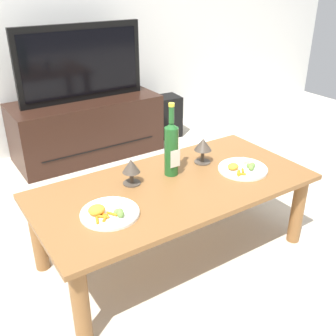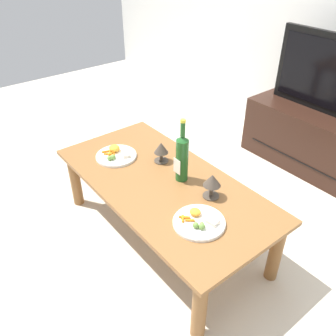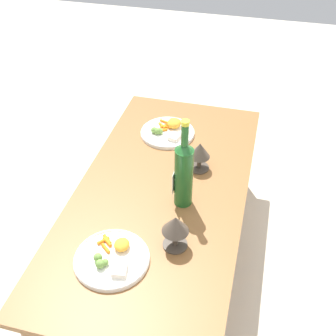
{
  "view_description": "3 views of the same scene",
  "coord_description": "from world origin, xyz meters",
  "px_view_note": "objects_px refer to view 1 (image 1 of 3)",
  "views": [
    {
      "loc": [
        -0.97,
        -1.41,
        1.36
      ],
      "look_at": [
        0.01,
        0.08,
        0.48
      ],
      "focal_mm": 42.27,
      "sensor_mm": 36.0,
      "label": 1
    },
    {
      "loc": [
        1.29,
        -0.98,
        1.62
      ],
      "look_at": [
        -0.03,
        0.06,
        0.47
      ],
      "focal_mm": 37.84,
      "sensor_mm": 36.0,
      "label": 2
    },
    {
      "loc": [
        1.22,
        0.34,
        1.58
      ],
      "look_at": [
        -0.04,
        0.02,
        0.51
      ],
      "focal_mm": 45.17,
      "sensor_mm": 36.0,
      "label": 3
    }
  ],
  "objects_px": {
    "dinner_plate_left": "(109,212)",
    "dining_table": "(174,196)",
    "floor_speaker": "(168,116)",
    "goblet_left": "(131,168)",
    "tv_stand": "(87,128)",
    "dinner_plate_right": "(243,168)",
    "tv_screen": "(81,63)",
    "goblet_right": "(203,146)",
    "wine_bottle": "(171,147)"
  },
  "relations": [
    {
      "from": "dining_table",
      "to": "dinner_plate_right",
      "type": "height_order",
      "value": "dinner_plate_right"
    },
    {
      "from": "goblet_left",
      "to": "dinner_plate_left",
      "type": "distance_m",
      "value": 0.3
    },
    {
      "from": "floor_speaker",
      "to": "wine_bottle",
      "type": "relative_size",
      "value": 0.97
    },
    {
      "from": "tv_screen",
      "to": "dinner_plate_right",
      "type": "relative_size",
      "value": 3.8
    },
    {
      "from": "dinner_plate_left",
      "to": "dining_table",
      "type": "bearing_deg",
      "value": 10.36
    },
    {
      "from": "tv_screen",
      "to": "dinner_plate_left",
      "type": "distance_m",
      "value": 1.64
    },
    {
      "from": "dining_table",
      "to": "floor_speaker",
      "type": "xyz_separation_m",
      "value": [
        0.92,
        1.46,
        -0.17
      ]
    },
    {
      "from": "goblet_right",
      "to": "dining_table",
      "type": "bearing_deg",
      "value": -155.61
    },
    {
      "from": "tv_stand",
      "to": "dinner_plate_right",
      "type": "distance_m",
      "value": 1.56
    },
    {
      "from": "tv_screen",
      "to": "floor_speaker",
      "type": "height_order",
      "value": "tv_screen"
    },
    {
      "from": "dinner_plate_left",
      "to": "dinner_plate_right",
      "type": "xyz_separation_m",
      "value": [
        0.77,
        0.0,
        -0.0
      ]
    },
    {
      "from": "goblet_right",
      "to": "dinner_plate_left",
      "type": "distance_m",
      "value": 0.69
    },
    {
      "from": "tv_stand",
      "to": "dinner_plate_right",
      "type": "bearing_deg",
      "value": -80.91
    },
    {
      "from": "dining_table",
      "to": "tv_screen",
      "type": "relative_size",
      "value": 1.41
    },
    {
      "from": "tv_stand",
      "to": "goblet_left",
      "type": "height_order",
      "value": "goblet_left"
    },
    {
      "from": "tv_screen",
      "to": "floor_speaker",
      "type": "bearing_deg",
      "value": 0.16
    },
    {
      "from": "dining_table",
      "to": "wine_bottle",
      "type": "relative_size",
      "value": 3.65
    },
    {
      "from": "dining_table",
      "to": "dinner_plate_left",
      "type": "bearing_deg",
      "value": -169.64
    },
    {
      "from": "floor_speaker",
      "to": "goblet_left",
      "type": "distance_m",
      "value": 1.76
    },
    {
      "from": "goblet_left",
      "to": "goblet_right",
      "type": "height_order",
      "value": "goblet_right"
    },
    {
      "from": "tv_stand",
      "to": "dinner_plate_right",
      "type": "height_order",
      "value": "same"
    },
    {
      "from": "goblet_left",
      "to": "goblet_right",
      "type": "distance_m",
      "value": 0.44
    },
    {
      "from": "goblet_right",
      "to": "dinner_plate_right",
      "type": "xyz_separation_m",
      "value": [
        0.12,
        -0.19,
        -0.09
      ]
    },
    {
      "from": "goblet_right",
      "to": "dinner_plate_right",
      "type": "distance_m",
      "value": 0.24
    },
    {
      "from": "tv_stand",
      "to": "floor_speaker",
      "type": "distance_m",
      "value": 0.78
    },
    {
      "from": "floor_speaker",
      "to": "goblet_left",
      "type": "bearing_deg",
      "value": -123.64
    },
    {
      "from": "dinner_plate_left",
      "to": "floor_speaker",
      "type": "bearing_deg",
      "value": 49.38
    },
    {
      "from": "dining_table",
      "to": "goblet_left",
      "type": "distance_m",
      "value": 0.26
    },
    {
      "from": "dining_table",
      "to": "goblet_right",
      "type": "height_order",
      "value": "goblet_right"
    },
    {
      "from": "floor_speaker",
      "to": "goblet_right",
      "type": "xyz_separation_m",
      "value": [
        -0.65,
        -1.33,
        0.34
      ]
    },
    {
      "from": "tv_screen",
      "to": "dinner_plate_right",
      "type": "xyz_separation_m",
      "value": [
        0.24,
        -1.52,
        -0.31
      ]
    },
    {
      "from": "dining_table",
      "to": "floor_speaker",
      "type": "bearing_deg",
      "value": 57.71
    },
    {
      "from": "tv_stand",
      "to": "goblet_left",
      "type": "bearing_deg",
      "value": -103.15
    },
    {
      "from": "goblet_left",
      "to": "dinner_plate_right",
      "type": "relative_size",
      "value": 0.51
    },
    {
      "from": "wine_bottle",
      "to": "goblet_right",
      "type": "xyz_separation_m",
      "value": [
        0.22,
        0.02,
        -0.05
      ]
    },
    {
      "from": "dinner_plate_right",
      "to": "dinner_plate_left",
      "type": "bearing_deg",
      "value": -179.98
    },
    {
      "from": "floor_speaker",
      "to": "dining_table",
      "type": "bearing_deg",
      "value": -116.64
    },
    {
      "from": "tv_screen",
      "to": "wine_bottle",
      "type": "relative_size",
      "value": 2.59
    },
    {
      "from": "floor_speaker",
      "to": "goblet_left",
      "type": "relative_size",
      "value": 2.81
    },
    {
      "from": "dinner_plate_left",
      "to": "tv_stand",
      "type": "bearing_deg",
      "value": 70.89
    },
    {
      "from": "dining_table",
      "to": "goblet_right",
      "type": "distance_m",
      "value": 0.34
    },
    {
      "from": "tv_screen",
      "to": "goblet_right",
      "type": "relative_size",
      "value": 6.99
    },
    {
      "from": "dining_table",
      "to": "tv_stand",
      "type": "xyz_separation_m",
      "value": [
        0.14,
        1.46,
        -0.12
      ]
    },
    {
      "from": "tv_stand",
      "to": "wine_bottle",
      "type": "relative_size",
      "value": 3.04
    },
    {
      "from": "tv_screen",
      "to": "goblet_left",
      "type": "relative_size",
      "value": 7.47
    },
    {
      "from": "dining_table",
      "to": "dinner_plate_left",
      "type": "height_order",
      "value": "dinner_plate_left"
    },
    {
      "from": "floor_speaker",
      "to": "tv_screen",
      "type": "bearing_deg",
      "value": -174.18
    },
    {
      "from": "dining_table",
      "to": "floor_speaker",
      "type": "relative_size",
      "value": 3.74
    },
    {
      "from": "tv_stand",
      "to": "goblet_left",
      "type": "distance_m",
      "value": 1.4
    },
    {
      "from": "goblet_left",
      "to": "tv_screen",
      "type": "bearing_deg",
      "value": 76.83
    }
  ]
}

